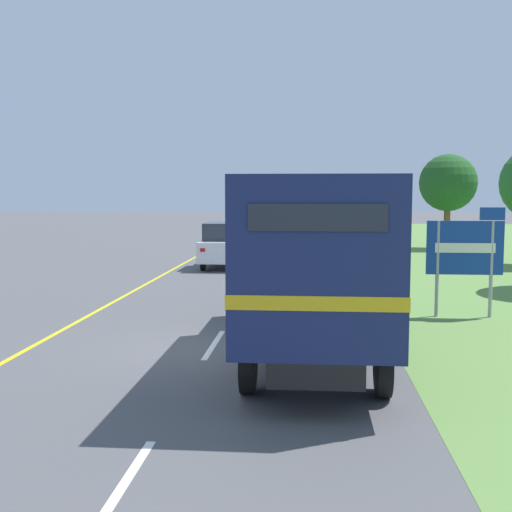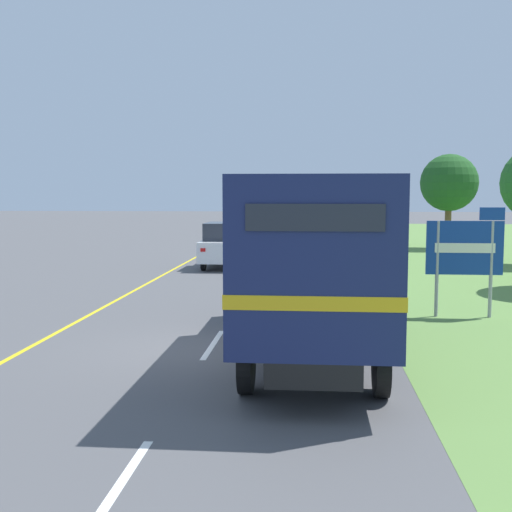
% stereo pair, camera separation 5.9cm
% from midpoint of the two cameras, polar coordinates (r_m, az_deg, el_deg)
% --- Properties ---
extents(ground_plane, '(200.00, 200.00, 0.00)m').
position_cam_midpoint_polar(ground_plane, '(13.10, -4.18, -8.29)').
color(ground_plane, '#515154').
extents(edge_line_yellow, '(0.12, 72.82, 0.01)m').
position_cam_midpoint_polar(edge_line_yellow, '(32.08, -5.40, -0.06)').
color(edge_line_yellow, yellow).
rests_on(edge_line_yellow, ground).
extents(centre_dash_nearest, '(0.12, 2.60, 0.01)m').
position_cam_midpoint_polar(centre_dash_nearest, '(7.42, -12.14, -19.53)').
color(centre_dash_nearest, white).
rests_on(centre_dash_nearest, ground).
extents(centre_dash_near, '(0.12, 2.60, 0.01)m').
position_cam_midpoint_polar(centre_dash_near, '(13.54, -3.87, -7.82)').
color(centre_dash_near, white).
rests_on(centre_dash_near, ground).
extents(centre_dash_mid_a, '(0.12, 2.60, 0.01)m').
position_cam_midpoint_polar(centre_dash_mid_a, '(19.97, -0.98, -3.46)').
color(centre_dash_mid_a, white).
rests_on(centre_dash_mid_a, ground).
extents(centre_dash_mid_b, '(0.12, 2.60, 0.01)m').
position_cam_midpoint_polar(centre_dash_mid_b, '(26.48, 0.48, -1.22)').
color(centre_dash_mid_b, white).
rests_on(centre_dash_mid_b, ground).
extents(centre_dash_far, '(0.12, 2.60, 0.01)m').
position_cam_midpoint_polar(centre_dash_far, '(33.03, 1.36, 0.13)').
color(centre_dash_far, white).
rests_on(centre_dash_far, ground).
extents(centre_dash_farthest, '(0.12, 2.60, 0.01)m').
position_cam_midpoint_polar(centre_dash_farthest, '(39.59, 1.95, 1.03)').
color(centre_dash_farthest, white).
rests_on(centre_dash_farthest, ground).
extents(horse_trailer_truck, '(2.45, 8.34, 3.39)m').
position_cam_midpoint_polar(horse_trailer_truck, '(12.37, 5.13, -0.09)').
color(horse_trailer_truck, black).
rests_on(horse_trailer_truck, ground).
extents(lead_car_white, '(1.80, 3.88, 1.92)m').
position_cam_midpoint_polar(lead_car_white, '(27.28, -2.87, 1.00)').
color(lead_car_white, black).
rests_on(lead_car_white, ground).
extents(lead_car_blue_ahead, '(1.80, 4.27, 1.90)m').
position_cam_midpoint_polar(lead_car_blue_ahead, '(39.95, 4.76, 2.43)').
color(lead_car_blue_ahead, black).
rests_on(lead_car_blue_ahead, ground).
extents(lead_car_red_ahead, '(1.80, 3.93, 1.92)m').
position_cam_midpoint_polar(lead_car_red_ahead, '(57.97, 0.83, 3.43)').
color(lead_car_red_ahead, black).
rests_on(lead_car_red_ahead, ground).
extents(highway_sign, '(1.91, 0.09, 2.79)m').
position_cam_midpoint_polar(highway_sign, '(17.03, 18.09, 0.51)').
color(highway_sign, '#9E9EA3').
rests_on(highway_sign, ground).
extents(roadside_tree_far, '(3.24, 3.24, 5.37)m').
position_cam_midpoint_polar(roadside_tree_far, '(38.13, 16.66, 6.23)').
color(roadside_tree_far, brown).
rests_on(roadside_tree_far, ground).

